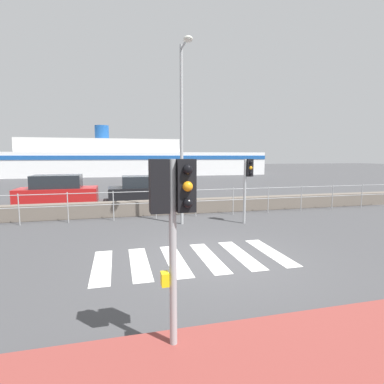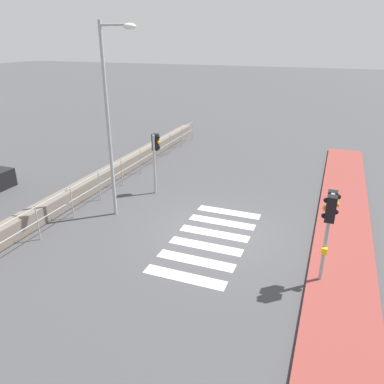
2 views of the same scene
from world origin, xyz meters
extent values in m
plane|color=#424244|center=(0.00, 0.00, 0.00)|extent=(160.00, 160.00, 0.00)
cube|color=brown|center=(0.00, -4.10, 0.06)|extent=(24.00, 1.80, 0.12)
cube|color=silver|center=(-2.86, 0.00, 0.00)|extent=(0.45, 2.40, 0.01)
cube|color=silver|center=(-1.96, 0.00, 0.00)|extent=(0.45, 2.40, 0.01)
cube|color=silver|center=(-1.06, 0.00, 0.00)|extent=(0.45, 2.40, 0.01)
cube|color=silver|center=(-0.16, 0.00, 0.00)|extent=(0.45, 2.40, 0.01)
cube|color=silver|center=(0.74, 0.00, 0.00)|extent=(0.45, 2.40, 0.01)
cube|color=silver|center=(1.64, 0.00, 0.00)|extent=(0.45, 2.40, 0.01)
cube|color=#6B6056|center=(0.00, 6.12, 0.32)|extent=(25.27, 0.55, 0.65)
cylinder|color=#9EA0A3|center=(0.00, 5.25, 1.17)|extent=(22.75, 0.03, 0.03)
cylinder|color=#9EA0A3|center=(0.00, 5.25, 0.68)|extent=(22.75, 0.03, 0.03)
cylinder|color=#9EA0A3|center=(-6.12, 5.25, 0.62)|extent=(0.04, 0.04, 1.23)
cylinder|color=#9EA0A3|center=(-4.37, 5.25, 0.62)|extent=(0.04, 0.04, 1.23)
cylinder|color=#9EA0A3|center=(-2.62, 5.25, 0.62)|extent=(0.04, 0.04, 1.23)
cylinder|color=#9EA0A3|center=(-0.87, 5.25, 0.62)|extent=(0.04, 0.04, 1.23)
cylinder|color=#9EA0A3|center=(0.87, 5.25, 0.62)|extent=(0.04, 0.04, 1.23)
cylinder|color=#9EA0A3|center=(2.62, 5.25, 0.62)|extent=(0.04, 0.04, 1.23)
cylinder|color=#9EA0A3|center=(4.37, 5.25, 0.62)|extent=(0.04, 0.04, 1.23)
cylinder|color=#9EA0A3|center=(6.12, 5.25, 0.62)|extent=(0.04, 0.04, 1.23)
cylinder|color=#9EA0A3|center=(7.87, 5.25, 0.62)|extent=(0.04, 0.04, 1.23)
cylinder|color=#9EA0A3|center=(9.62, 5.25, 0.62)|extent=(0.04, 0.04, 1.23)
cylinder|color=#9EA0A3|center=(-1.76, -3.53, 1.31)|extent=(0.10, 0.10, 2.63)
cube|color=black|center=(-1.93, -3.53, 2.29)|extent=(0.24, 0.24, 0.68)
sphere|color=black|center=(-1.93, -3.39, 2.50)|extent=(0.13, 0.13, 0.13)
sphere|color=orange|center=(-1.93, -3.39, 2.29)|extent=(0.13, 0.13, 0.13)
sphere|color=black|center=(-1.93, -3.39, 2.08)|extent=(0.13, 0.13, 0.13)
cube|color=black|center=(-1.59, -3.53, 2.29)|extent=(0.24, 0.24, 0.68)
sphere|color=black|center=(-1.59, -3.67, 2.50)|extent=(0.13, 0.13, 0.13)
sphere|color=orange|center=(-1.59, -3.67, 2.29)|extent=(0.13, 0.13, 0.13)
sphere|color=black|center=(-1.59, -3.67, 2.08)|extent=(0.13, 0.13, 0.13)
cube|color=yellow|center=(-1.87, -3.53, 1.05)|extent=(0.10, 0.14, 0.18)
cylinder|color=#9EA0A3|center=(2.39, 3.48, 1.27)|extent=(0.10, 0.10, 2.54)
cube|color=black|center=(2.56, 3.48, 2.20)|extent=(0.24, 0.24, 0.68)
sphere|color=black|center=(2.56, 3.34, 2.41)|extent=(0.13, 0.13, 0.13)
sphere|color=orange|center=(2.56, 3.34, 2.20)|extent=(0.13, 0.13, 0.13)
sphere|color=black|center=(2.56, 3.34, 1.99)|extent=(0.13, 0.13, 0.13)
cylinder|color=#9EA0A3|center=(-0.02, 3.97, 3.35)|extent=(0.12, 0.12, 6.70)
cylinder|color=#9EA0A3|center=(-0.02, 3.43, 6.55)|extent=(0.07, 1.07, 0.07)
ellipsoid|color=silver|center=(-0.02, 2.90, 6.50)|extent=(0.32, 0.42, 0.19)
cube|color=white|center=(0.00, 34.61, 1.54)|extent=(35.33, 7.14, 3.09)
cube|color=white|center=(-4.24, 34.61, 3.94)|extent=(19.79, 5.71, 1.70)
cube|color=#194C99|center=(0.00, 31.02, 2.41)|extent=(35.33, 0.08, 0.49)
cylinder|color=#194C99|center=(-4.24, 34.61, 5.69)|extent=(1.80, 1.80, 1.80)
cube|color=#B21919|center=(-5.70, 10.65, 0.44)|extent=(4.24, 1.80, 0.88)
cube|color=#1E2328|center=(-5.70, 10.65, 1.23)|extent=(2.55, 1.59, 0.72)
cube|color=black|center=(-0.98, 10.65, 0.40)|extent=(3.94, 1.81, 0.80)
cube|color=#1E2328|center=(-0.98, 10.65, 1.13)|extent=(2.37, 1.59, 0.66)
camera|label=1|loc=(-2.44, -7.28, 2.67)|focal=28.00mm
camera|label=2|loc=(-10.93, -3.33, 6.19)|focal=35.00mm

